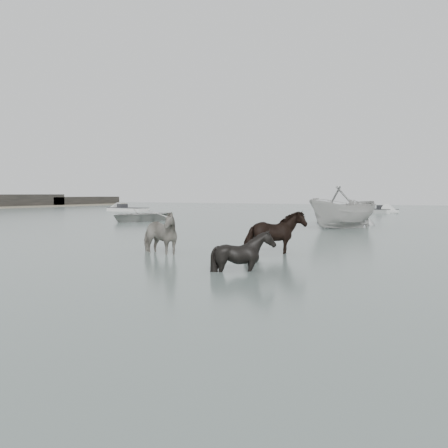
{
  "coord_description": "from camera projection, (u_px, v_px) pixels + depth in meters",
  "views": [
    {
      "loc": [
        5.27,
        -12.24,
        1.88
      ],
      "look_at": [
        -1.28,
        0.23,
        1.0
      ],
      "focal_mm": 40.0,
      "sensor_mm": 36.0,
      "label": 1
    }
  ],
  "objects": [
    {
      "name": "pony_pinto",
      "position": [
        158.0,
        228.0,
        15.33
      ],
      "size": [
        2.04,
        1.37,
        1.58
      ],
      "primitive_type": "imported",
      "rotation": [
        0.0,
        0.0,
        1.27
      ],
      "color": "black",
      "rests_on": "ground"
    },
    {
      "name": "skiff_mid",
      "position": [
        378.0,
        209.0,
        47.49
      ],
      "size": [
        5.23,
        4.31,
        0.75
      ],
      "primitive_type": null,
      "rotation": [
        0.0,
        0.0,
        -0.61
      ],
      "color": "#B1B3B1",
      "rests_on": "ground"
    },
    {
      "name": "skiff_outer",
      "position": [
        128.0,
        208.0,
        51.5
      ],
      "size": [
        6.29,
        2.11,
        0.75
      ],
      "primitive_type": null,
      "rotation": [
        0.0,
        0.0,
        3.06
      ],
      "color": "silver",
      "rests_on": "ground"
    },
    {
      "name": "pony_black",
      "position": [
        243.0,
        242.0,
        11.97
      ],
      "size": [
        1.36,
        1.23,
        1.39
      ],
      "primitive_type": "imported",
      "rotation": [
        0.0,
        0.0,
        1.48
      ],
      "color": "black",
      "rests_on": "ground"
    },
    {
      "name": "pony_dark",
      "position": [
        276.0,
        229.0,
        15.1
      ],
      "size": [
        1.75,
        1.89,
        1.56
      ],
      "primitive_type": "imported",
      "rotation": [
        0.0,
        0.0,
        1.25
      ],
      "color": "black",
      "rests_on": "ground"
    },
    {
      "name": "ground",
      "position": [
        262.0,
        263.0,
        13.38
      ],
      "size": [
        140.0,
        140.0,
        0.0
      ],
      "primitive_type": "plane",
      "color": "#566662",
      "rests_on": "ground"
    },
    {
      "name": "boat_small",
      "position": [
        343.0,
        212.0,
        26.33
      ],
      "size": [
        3.73,
        4.76,
        1.74
      ],
      "primitive_type": "imported",
      "rotation": [
        0.0,
        0.0,
        -0.53
      ],
      "color": "#A1A19D",
      "rests_on": "ground"
    },
    {
      "name": "rowboat_lead",
      "position": [
        140.0,
        214.0,
        33.4
      ],
      "size": [
        4.1,
        5.21,
        0.98
      ],
      "primitive_type": "imported",
      "rotation": [
        0.0,
        0.0,
        -0.17
      ],
      "color": "#B2B2AD",
      "rests_on": "ground"
    },
    {
      "name": "rowboat_trail",
      "position": [
        341.0,
        204.0,
        29.97
      ],
      "size": [
        5.22,
        5.62,
        2.43
      ],
      "primitive_type": "imported",
      "rotation": [
        0.0,
        0.0,
        2.82
      ],
      "color": "#ADB0AD",
      "rests_on": "ground"
    }
  ]
}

